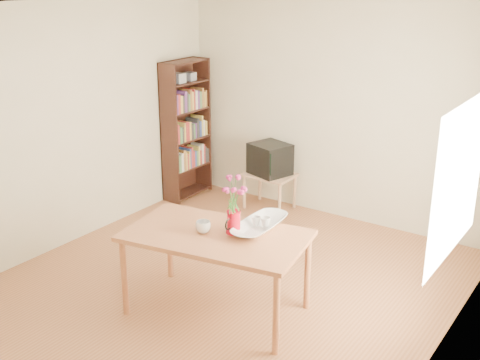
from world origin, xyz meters
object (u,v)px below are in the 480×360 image
Objects in this scene: pitcher at (234,223)px; table at (216,241)px; television at (270,158)px; bowl at (260,207)px; mug at (203,227)px.

table is at bearing -137.09° from pitcher.
table is 2.52m from television.
table is 3.06× the size of television.
pitcher is 0.26m from bowl.
mug is (-0.11, -0.04, 0.12)m from table.
pitcher is 2.47m from television.
mug is at bearing -168.72° from table.
television is (-1.17, 2.06, -0.30)m from bowl.
television is at bearing -99.31° from mug.
table is at bearing 173.19° from mug.
mug is 0.29× the size of bowl.
table is 0.48m from bowl.
bowl reaches higher than table.
mug reaches higher than television.
table is at bearing -52.00° from television.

